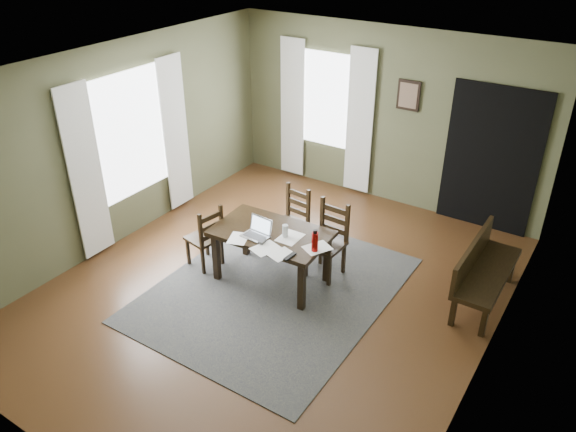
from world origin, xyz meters
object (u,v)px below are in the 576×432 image
Objects in this scene: chair_back_left at (292,221)px; chair_back_right at (328,241)px; dining_table at (271,238)px; laptop at (258,231)px; bench at (482,267)px; chair_end at (206,238)px; water_bottle at (315,241)px.

chair_back_right reaches higher than chair_back_left.
dining_table is at bearing -71.01° from chair_back_left.
chair_back_right reaches higher than laptop.
dining_table is 2.50m from bench.
chair_end is at bearing -170.19° from dining_table.
chair_back_left reaches higher than chair_end.
chair_back_right is (1.39, 0.71, 0.05)m from chair_end.
chair_back_left is 0.65× the size of bench.
dining_table is 4.33× the size of laptop.
laptop is (0.80, 0.04, 0.33)m from chair_end.
chair_back_right reaches higher than water_bottle.
chair_back_left is at bearing 99.59° from laptop.
chair_back_left is 1.22m from water_bottle.
bench is 5.19× the size of water_bottle.
dining_table is 1.64× the size of chair_end.
laptop reaches higher than chair_end.
laptop is at bearing -174.56° from water_bottle.
chair_back_left is at bearing 165.16° from chair_back_right.
chair_back_left is (-0.17, 0.73, -0.18)m from dining_table.
chair_back_left is at bearing 95.95° from bench.
laptop is (-0.59, -0.67, 0.29)m from chair_back_right.
chair_end is 0.62× the size of bench.
bench is 2.66m from laptop.
chair_back_right reaches higher than bench.
chair_back_left reaches higher than bench.
dining_table is 0.77m from chair_back_left.
chair_end reaches higher than dining_table.
laptop is at bearing -121.16° from dining_table.
chair_back_right is at bearing 104.85° from bench.
chair_back_right reaches higher than dining_table.
bench is 1.99m from water_bottle.
bench is at bearing 17.91° from chair_back_right.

